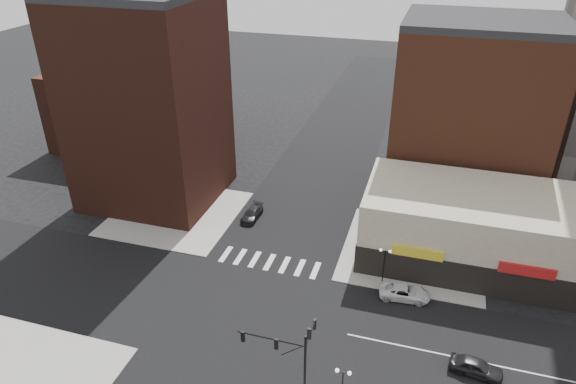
% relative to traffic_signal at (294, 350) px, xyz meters
% --- Properties ---
extents(ground, '(240.00, 240.00, 0.00)m').
position_rel_traffic_signal_xyz_m(ground, '(-7.24, 7.83, -4.96)').
color(ground, black).
rests_on(ground, ground).
extents(road_ew, '(200.00, 14.00, 0.02)m').
position_rel_traffic_signal_xyz_m(road_ew, '(-7.24, 7.83, -4.95)').
color(road_ew, black).
rests_on(road_ew, ground).
extents(road_ns, '(14.00, 200.00, 0.02)m').
position_rel_traffic_signal_xyz_m(road_ns, '(-7.24, 7.83, -4.95)').
color(road_ns, black).
rests_on(road_ns, ground).
extents(sidewalk_nw, '(15.00, 15.00, 0.12)m').
position_rel_traffic_signal_xyz_m(sidewalk_nw, '(-21.74, 22.33, -4.90)').
color(sidewalk_nw, gray).
rests_on(sidewalk_nw, ground).
extents(sidewalk_ne, '(15.00, 15.00, 0.12)m').
position_rel_traffic_signal_xyz_m(sidewalk_ne, '(7.26, 22.33, -4.90)').
color(sidewalk_ne, gray).
rests_on(sidewalk_ne, ground).
extents(building_nw, '(16.00, 15.00, 25.00)m').
position_rel_traffic_signal_xyz_m(building_nw, '(-26.24, 26.33, 7.54)').
color(building_nw, '#3C1C13').
rests_on(building_nw, ground).
extents(building_nw_low, '(20.00, 18.00, 12.00)m').
position_rel_traffic_signal_xyz_m(building_nw_low, '(-39.24, 41.83, 1.04)').
color(building_nw_low, '#3C1C13').
rests_on(building_nw_low, ground).
extents(building_ne_midrise, '(18.00, 15.00, 22.00)m').
position_rel_traffic_signal_xyz_m(building_ne_midrise, '(11.76, 37.33, 6.04)').
color(building_ne_midrise, brown).
rests_on(building_ne_midrise, ground).
extents(building_ne_row, '(24.20, 12.20, 8.00)m').
position_rel_traffic_signal_xyz_m(building_ne_row, '(13.76, 22.83, -1.66)').
color(building_ne_row, beige).
rests_on(building_ne_row, ground).
extents(traffic_signal, '(5.59, 3.09, 7.77)m').
position_rel_traffic_signal_xyz_m(traffic_signal, '(0.00, 0.00, 0.00)').
color(traffic_signal, black).
rests_on(traffic_signal, ground).
extents(street_lamp_se_a, '(1.22, 0.32, 4.16)m').
position_rel_traffic_signal_xyz_m(street_lamp_se_a, '(3.76, -0.17, -1.67)').
color(street_lamp_se_a, black).
rests_on(street_lamp_se_a, sidewalk_se).
extents(street_lamp_ne, '(1.22, 0.32, 4.16)m').
position_rel_traffic_signal_xyz_m(street_lamp_ne, '(4.76, 15.83, -1.67)').
color(street_lamp_ne, black).
rests_on(street_lamp_ne, sidewalk_ne).
extents(white_suv, '(5.07, 2.66, 1.36)m').
position_rel_traffic_signal_xyz_m(white_suv, '(7.13, 14.33, -4.28)').
color(white_suv, silver).
rests_on(white_suv, ground).
extents(dark_sedan_east, '(4.43, 2.27, 1.44)m').
position_rel_traffic_signal_xyz_m(dark_sedan_east, '(13.60, 6.47, -4.24)').
color(dark_sedan_east, black).
rests_on(dark_sedan_east, ground).
extents(dark_sedan_north, '(1.91, 4.39, 1.26)m').
position_rel_traffic_signal_xyz_m(dark_sedan_north, '(-12.28, 24.04, -4.33)').
color(dark_sedan_north, black).
rests_on(dark_sedan_north, ground).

